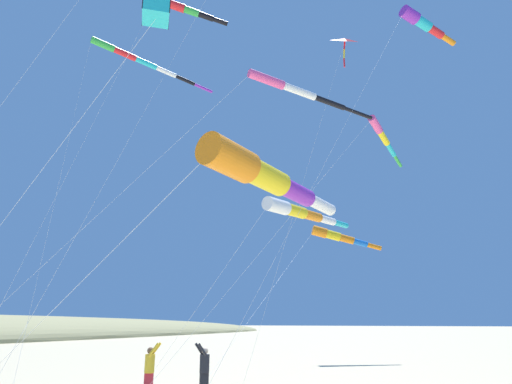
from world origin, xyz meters
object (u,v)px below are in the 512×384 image
person_child_green_jacket (204,367)px  kite_windsock_purple_drifting (262,176)px  person_child_grey_jacket (150,366)px  kite_windsock_black_fish_shape (139,60)px  kite_windsock_green_low_center (296,91)px  kite_windsock_blue_topmost (300,212)px  kite_windsock_small_distant (337,237)px  kite_windsock_teal_far_right (422,23)px  kite_windsock_orange_high_right (181,8)px  kite_delta_checkered_midright (345,41)px  kite_windsock_magenta_far_left (382,136)px

person_child_green_jacket → kite_windsock_purple_drifting: size_ratio=0.19×
person_child_grey_jacket → kite_windsock_purple_drifting: (7.50, -5.96, 4.38)m
kite_windsock_black_fish_shape → person_child_grey_jacket: bearing=-34.1°
kite_windsock_green_low_center → kite_windsock_blue_topmost: (-0.61, 1.61, -5.00)m
person_child_green_jacket → kite_windsock_small_distant: (0.28, 17.14, 7.72)m
kite_windsock_blue_topmost → kite_windsock_teal_far_right: (5.58, 5.94, 12.00)m
kite_windsock_blue_topmost → kite_windsock_orange_high_right: bearing=-176.1°
kite_windsock_green_low_center → kite_delta_checkered_midright: kite_delta_checkered_midright is taller
person_child_grey_jacket → kite_windsock_small_distant: bearing=83.6°
kite_windsock_teal_far_right → kite_windsock_magenta_far_left: kite_windsock_teal_far_right is taller
kite_windsock_black_fish_shape → kite_windsock_teal_far_right: size_ratio=0.91×
kite_windsock_teal_far_right → kite_windsock_black_fish_shape: bearing=-157.8°
kite_windsock_orange_high_right → kite_windsock_teal_far_right: size_ratio=1.04×
kite_windsock_green_low_center → kite_windsock_orange_high_right: (-7.38, 1.15, 7.89)m
kite_windsock_black_fish_shape → kite_windsock_small_distant: (7.32, 14.50, -8.83)m
kite_windsock_purple_drifting → kite_windsock_blue_topmost: size_ratio=1.28×
kite_windsock_blue_topmost → kite_windsock_small_distant: bearing=100.0°
kite_windsock_green_low_center → kite_windsock_blue_topmost: size_ratio=1.93×
kite_windsock_orange_high_right → kite_windsock_small_distant: 19.00m
kite_windsock_small_distant → kite_windsock_magenta_far_left: size_ratio=1.44×
person_child_grey_jacket → kite_windsock_blue_topmost: bearing=41.0°
kite_windsock_blue_topmost → kite_windsock_teal_far_right: 14.50m
kite_windsock_green_low_center → person_child_green_jacket: bearing=-158.1°
kite_windsock_green_low_center → kite_windsock_small_distant: bearing=101.1°
person_child_green_jacket → kite_windsock_green_low_center: size_ratio=0.12×
person_child_green_jacket → kite_windsock_black_fish_shape: bearing=159.5°
kite_windsock_orange_high_right → kite_delta_checkered_midright: 10.27m
person_child_green_jacket → kite_delta_checkered_midright: 21.11m
kite_windsock_purple_drifting → kite_windsock_magenta_far_left: size_ratio=0.78×
kite_windsock_black_fish_shape → kite_delta_checkered_midright: 12.81m
kite_windsock_black_fish_shape → kite_windsock_teal_far_right: kite_windsock_teal_far_right is taller
kite_windsock_black_fish_shape → kite_delta_checkered_midright: size_ratio=0.90×
kite_windsock_green_low_center → kite_windsock_purple_drifting: 10.95m
kite_windsock_orange_high_right → kite_delta_checkered_midright: size_ratio=1.03×
person_child_green_jacket → kite_delta_checkered_midright: kite_delta_checkered_midright is taller
kite_windsock_blue_topmost → kite_windsock_purple_drifting: bearing=-73.2°
kite_windsock_green_low_center → kite_windsock_purple_drifting: (2.38, -8.27, -6.77)m
kite_windsock_teal_far_right → kite_windsock_small_distant: 15.55m
kite_windsock_blue_topmost → person_child_green_jacket: bearing=-133.0°
kite_windsock_teal_far_right → person_child_grey_jacket: bearing=-135.7°
person_child_grey_jacket → kite_windsock_small_distant: 19.77m
person_child_green_jacket → kite_windsock_magenta_far_left: 14.00m
person_child_green_jacket → kite_windsock_blue_topmost: 7.37m
person_child_grey_jacket → kite_windsock_orange_high_right: kite_windsock_orange_high_right is taller
kite_windsock_blue_topmost → kite_windsock_magenta_far_left: 6.74m
person_child_green_jacket → kite_windsock_orange_high_right: size_ratio=0.09×
kite_windsock_black_fish_shape → kite_windsock_green_low_center: 11.81m
kite_windsock_orange_high_right → kite_windsock_teal_far_right: kite_windsock_orange_high_right is taller
kite_windsock_black_fish_shape → kite_windsock_green_low_center: (10.42, -1.28, -5.39)m
kite_windsock_purple_drifting → kite_windsock_blue_topmost: bearing=106.8°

